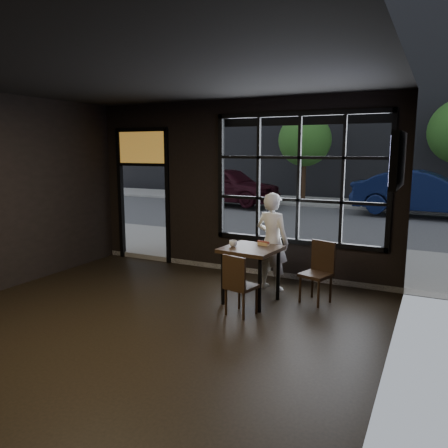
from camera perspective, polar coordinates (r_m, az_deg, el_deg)
The scene contains 17 objects.
floor at distance 5.62m, azimuth -14.20°, elevation -14.90°, with size 6.00×7.00×0.02m, color black.
ceiling at distance 5.20m, azimuth -15.75°, elevation 19.40°, with size 6.00×7.00×0.02m, color black.
wall_right at distance 3.93m, azimuth 20.22°, elevation -1.20°, with size 0.04×7.00×3.20m, color black.
window_frame at distance 7.68m, azimuth 9.74°, elevation 5.81°, with size 3.06×0.12×2.28m, color black.
stained_transom at distance 9.17m, azimuth -10.63°, elevation 9.83°, with size 1.20×0.06×0.70m, color orange.
street_asphalt at distance 28.15m, azimuth 19.33°, elevation 4.41°, with size 60.00×41.00×0.04m, color #545456.
building_across at distance 27.55m, azimuth 19.98°, elevation 20.01°, with size 28.00×12.00×15.00m, color #5B5956.
cafe_table at distance 6.67m, azimuth 3.53°, elevation -6.63°, with size 0.79×0.79×0.86m, color black.
chair_near at distance 6.17m, azimuth 2.29°, elevation -7.88°, with size 0.38×0.38×0.88m, color black.
chair_window at distance 6.77m, azimuth 11.91°, elevation -6.25°, with size 0.40×0.40×0.93m, color black.
man at distance 7.22m, azimuth 6.31°, elevation -2.29°, with size 0.59×0.39×1.62m, color white.
hotdog at distance 6.70m, azimuth 5.16°, elevation -2.55°, with size 0.20×0.08×0.06m, color tan, non-canonical shape.
cup at distance 6.59m, azimuth 1.20°, elevation -2.57°, with size 0.12×0.12×0.10m, color silver.
tv at distance 5.60m, azimuth 21.81°, elevation 7.78°, with size 0.13×1.12×0.66m, color black.
navy_car at distance 16.38m, azimuth 24.51°, elevation 3.75°, with size 1.60×4.58×1.51m, color #0A1336.
maroon_car at distance 18.05m, azimuth 0.42°, elevation 5.09°, with size 1.78×4.43×1.51m, color black.
tree_left at distance 19.24m, azimuth 10.50°, elevation 10.71°, with size 2.24×2.24×3.83m.
Camera 1 is at (3.39, -3.85, 2.30)m, focal length 35.00 mm.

